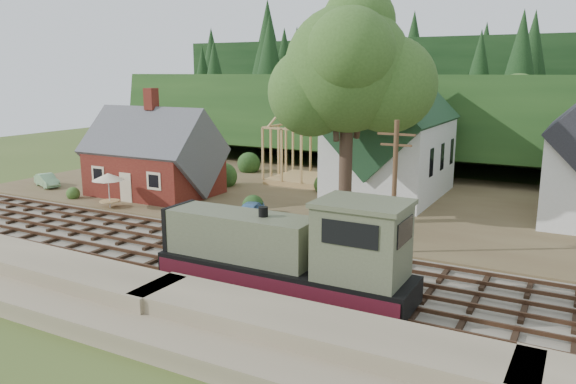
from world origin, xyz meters
The scene contains 16 objects.
ground centered at (0.00, 0.00, 0.00)m, with size 140.00×140.00×0.00m, color #384C1E.
embankment centered at (0.00, -8.50, 0.00)m, with size 64.00×5.00×1.60m, color #7F7259.
railroad_bed centered at (0.00, 0.00, 0.08)m, with size 64.00×11.00×0.16m, color #726B5B.
village_flat centered at (0.00, 18.00, 0.15)m, with size 64.00×26.00×0.30m, color brown.
hillside centered at (0.00, 42.00, 0.00)m, with size 70.00×28.00×8.00m, color #1E3F19.
ridge centered at (0.00, 58.00, 0.00)m, with size 80.00×20.00×12.00m, color black.
depot centered at (-16.00, 11.00, 3.21)m, with size 10.80×7.41×9.00m.
church centered at (2.00, 19.68, 5.18)m, with size 8.40×15.17×13.00m.
timber_frame centered at (-6.00, 22.00, 3.27)m, with size 8.20×6.20×6.99m.
lattice_tower centered at (-6.00, 28.00, 10.03)m, with size 3.20×3.20×12.12m.
big_tree centered at (2.17, 10.08, 10.22)m, with size 10.90×8.40×14.70m.
telegraph_pole_near centered at (7.00, 5.20, 4.25)m, with size 2.20×0.28×8.00m.
locomotive centered at (4.71, -3.00, 2.20)m, with size 12.55×3.14×5.00m.
car_blue centered at (-4.28, 7.55, 0.92)m, with size 1.46×3.63×1.24m, color #5E94CA.
car_green centered at (-26.89, 8.67, 0.89)m, with size 1.24×3.57×1.17m, color #81B77F.
patio_set centered at (-15.79, 5.50, 2.60)m, with size 2.43×2.43×2.70m.
Camera 1 is at (16.52, -25.25, 10.61)m, focal length 35.00 mm.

